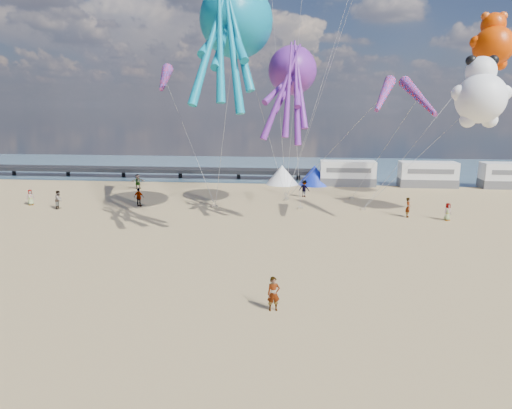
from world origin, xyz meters
The scene contains 28 objects.
ground centered at (0.00, 0.00, 0.00)m, with size 120.00×120.00×0.00m, color tan.
water centered at (0.00, 55.00, 0.02)m, with size 120.00×120.00×0.00m, color #3A596F.
pier centered at (-28.00, 44.00, 1.00)m, with size 60.00×3.00×0.50m, color black.
motorhome_0 centered at (6.00, 40.00, 1.50)m, with size 6.60×2.50×3.00m, color silver.
motorhome_1 centered at (15.50, 40.00, 1.50)m, with size 6.60×2.50×3.00m, color silver.
motorhome_2 centered at (25.00, 40.00, 1.50)m, with size 6.60×2.50×3.00m, color silver.
tent_white centered at (-2.00, 40.00, 1.20)m, with size 4.00×4.00×2.40m, color white.
tent_blue centered at (2.00, 40.00, 1.20)m, with size 4.00×4.00×2.40m, color #1933CC.
standing_person centered at (-0.82, 4.26, 0.84)m, with size 0.62×0.40×1.69m, color tan.
beachgoer_0 centered at (12.86, 23.18, 0.76)m, with size 0.55×0.36×1.51m, color #7F6659.
beachgoer_1 centered at (-22.45, 24.15, 0.88)m, with size 0.86×0.56×1.76m, color #7F6659.
beachgoer_2 centered at (0.72, 32.21, 0.91)m, with size 0.89×0.69×1.83m, color #7F6659.
beachgoer_3 centered at (-15.23, 25.89, 0.90)m, with size 1.16×0.67×1.80m, color #7F6659.
beachgoer_4 centered at (-18.74, 35.19, 0.87)m, with size 1.02×0.42×1.74m, color #7F6659.
beachgoer_5 centered at (9.76, 24.06, 0.87)m, with size 1.62×0.52×1.75m, color #7F6659.
beachgoer_6 centered at (-26.08, 25.41, 0.77)m, with size 0.56×0.37×1.55m, color #7F6659.
sandbag_a centered at (-7.78, 26.02, 0.11)m, with size 0.50×0.35×0.22m, color gray.
sandbag_b centered at (0.37, 26.30, 0.11)m, with size 0.50×0.35×0.22m, color gray.
sandbag_c centered at (6.22, 26.44, 0.11)m, with size 0.50×0.35×0.22m, color gray.
sandbag_d centered at (5.71, 31.49, 0.11)m, with size 0.50×0.35×0.22m, color gray.
sandbag_e centered at (-1.12, 30.07, 0.11)m, with size 0.50×0.35×0.22m, color gray.
kite_octopus_teal centered at (-4.87, 21.23, 16.03)m, with size 4.59×10.70×12.23m, color #097F9F, non-canonical shape.
kite_octopus_purple centered at (-0.60, 26.06, 12.64)m, with size 4.01×9.35×10.68m, color #6A238E, non-canonical shape.
kite_panda centered at (15.04, 24.30, 10.18)m, with size 4.94×4.65×6.98m, color white, non-canonical shape.
kite_teddy_orange centered at (17.85, 30.33, 14.96)m, with size 4.41×4.15×6.23m, color #E33D00, non-canonical shape.
windsock_left centered at (-12.52, 27.00, 12.07)m, with size 1.10×6.26×6.26m, color red, non-canonical shape.
windsock_mid centered at (9.50, 22.05, 10.26)m, with size 1.00×6.21×6.21m, color red, non-canonical shape.
windsock_right centered at (6.53, 20.54, 10.41)m, with size 0.90×4.89×4.89m, color red, non-canonical shape.
Camera 1 is at (0.38, -16.04, 9.66)m, focal length 32.00 mm.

